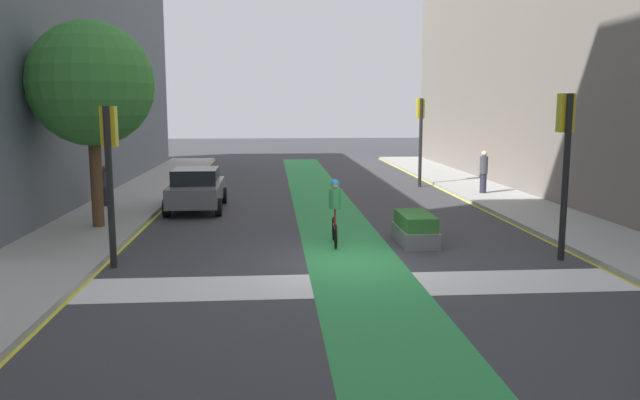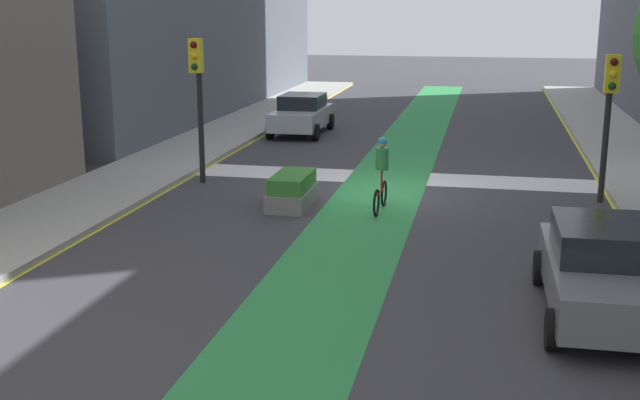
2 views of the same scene
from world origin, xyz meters
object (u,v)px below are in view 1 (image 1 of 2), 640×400
object	(u,v)px
traffic_signal_near_right	(565,144)
cyclist_in_lane	(335,211)
car_grey_left_far	(197,189)
median_planter	(415,229)
traffic_signal_near_left	(110,155)
pedestrian_sidewalk_left_a	(106,185)
street_tree_near	(91,84)
traffic_signal_far_right	(420,125)
pedestrian_sidewalk_right_a	(484,171)

from	to	relation	value
traffic_signal_near_right	cyclist_in_lane	size ratio (longest dim) A/B	2.24
car_grey_left_far	median_planter	size ratio (longest dim) A/B	2.07
traffic_signal_near_right	car_grey_left_far	bearing A→B (deg)	140.63
traffic_signal_near_left	median_planter	size ratio (longest dim) A/B	1.89
cyclist_in_lane	pedestrian_sidewalk_left_a	xyz separation A→B (m)	(-7.92, 6.57, -0.04)
street_tree_near	median_planter	size ratio (longest dim) A/B	3.06
traffic_signal_far_right	cyclist_in_lane	xyz separation A→B (m)	(-5.35, -12.37, -1.98)
cyclist_in_lane	street_tree_near	xyz separation A→B (m)	(-7.12, 2.52, 3.52)
cyclist_in_lane	median_planter	distance (m)	2.36
pedestrian_sidewalk_right_a	car_grey_left_far	bearing A→B (deg)	-167.50
traffic_signal_near_left	traffic_signal_near_right	bearing A→B (deg)	-0.50
street_tree_near	median_planter	world-z (taller)	street_tree_near
car_grey_left_far	pedestrian_sidewalk_right_a	world-z (taller)	pedestrian_sidewalk_right_a
pedestrian_sidewalk_left_a	median_planter	distance (m)	12.13
street_tree_near	traffic_signal_near_right	bearing A→B (deg)	-19.72
traffic_signal_near_right	pedestrian_sidewalk_right_a	bearing A→B (deg)	80.73
traffic_signal_near_right	traffic_signal_far_right	size ratio (longest dim) A/B	0.99
car_grey_left_far	pedestrian_sidewalk_left_a	size ratio (longest dim) A/B	2.73
traffic_signal_near_left	traffic_signal_far_right	bearing A→B (deg)	52.65
street_tree_near	median_planter	distance (m)	10.55
pedestrian_sidewalk_right_a	median_planter	size ratio (longest dim) A/B	0.89
pedestrian_sidewalk_right_a	traffic_signal_far_right	bearing A→B (deg)	119.14
traffic_signal_far_right	car_grey_left_far	world-z (taller)	traffic_signal_far_right
pedestrian_sidewalk_right_a	traffic_signal_near_right	bearing A→B (deg)	-99.27
traffic_signal_near_right	traffic_signal_near_left	size ratio (longest dim) A/B	1.08
traffic_signal_far_right	cyclist_in_lane	distance (m)	13.62
traffic_signal_far_right	cyclist_in_lane	world-z (taller)	traffic_signal_far_right
traffic_signal_far_right	street_tree_near	size ratio (longest dim) A/B	0.67
traffic_signal_near_right	traffic_signal_near_left	world-z (taller)	traffic_signal_near_right
traffic_signal_near_left	pedestrian_sidewalk_right_a	world-z (taller)	traffic_signal_near_left
traffic_signal_far_right	street_tree_near	xyz separation A→B (m)	(-12.47, -9.85, 1.54)
traffic_signal_far_right	street_tree_near	bearing A→B (deg)	-141.69
cyclist_in_lane	median_planter	world-z (taller)	cyclist_in_lane
traffic_signal_near_right	median_planter	bearing A→B (deg)	147.49
traffic_signal_near_right	traffic_signal_far_right	bearing A→B (deg)	90.70
traffic_signal_near_left	cyclist_in_lane	xyz separation A→B (m)	(5.55, 1.92, -1.74)
traffic_signal_far_right	car_grey_left_far	xyz separation A→B (m)	(-9.89, -6.13, -2.15)
pedestrian_sidewalk_right_a	traffic_signal_near_left	bearing A→B (deg)	-140.00
traffic_signal_near_right	pedestrian_sidewalk_left_a	world-z (taller)	traffic_signal_near_right
traffic_signal_near_right	cyclist_in_lane	distance (m)	6.20
car_grey_left_far	median_planter	world-z (taller)	car_grey_left_far
pedestrian_sidewalk_right_a	street_tree_near	size ratio (longest dim) A/B	0.29
traffic_signal_near_right	traffic_signal_far_right	distance (m)	14.39
traffic_signal_far_right	median_planter	xyz separation A→B (m)	(-3.06, -12.32, -2.55)
traffic_signal_far_right	street_tree_near	distance (m)	15.97
pedestrian_sidewalk_left_a	median_planter	size ratio (longest dim) A/B	0.76
street_tree_near	traffic_signal_far_right	bearing A→B (deg)	38.31
traffic_signal_near_right	pedestrian_sidewalk_right_a	size ratio (longest dim) A/B	2.29
traffic_signal_near_left	street_tree_near	bearing A→B (deg)	109.47
median_planter	traffic_signal_near_right	bearing A→B (deg)	-32.51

